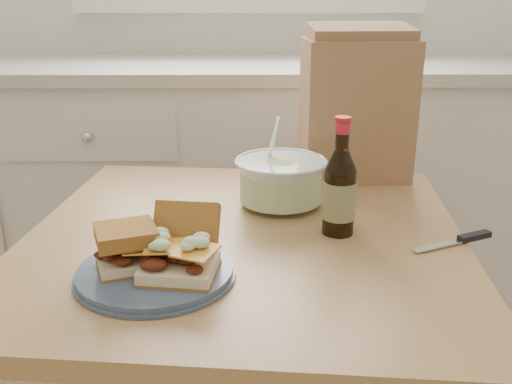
{
  "coord_description": "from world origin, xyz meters",
  "views": [
    {
      "loc": [
        0.01,
        -0.33,
        1.18
      ],
      "look_at": [
        0.01,
        0.73,
        0.8
      ],
      "focal_mm": 40.0,
      "sensor_mm": 36.0,
      "label": 1
    }
  ],
  "objects_px": {
    "plate": "(155,272)",
    "coleslaw_bowl": "(281,183)",
    "paper_bag": "(356,110)",
    "beer_bottle": "(340,191)",
    "dining_table": "(245,280)"
  },
  "relations": [
    {
      "from": "beer_bottle",
      "to": "paper_bag",
      "type": "height_order",
      "value": "paper_bag"
    },
    {
      "from": "beer_bottle",
      "to": "plate",
      "type": "bearing_deg",
      "value": -142.62
    },
    {
      "from": "beer_bottle",
      "to": "paper_bag",
      "type": "distance_m",
      "value": 0.39
    },
    {
      "from": "dining_table",
      "to": "paper_bag",
      "type": "bearing_deg",
      "value": 58.6
    },
    {
      "from": "beer_bottle",
      "to": "paper_bag",
      "type": "xyz_separation_m",
      "value": [
        0.09,
        0.37,
        0.08
      ]
    },
    {
      "from": "coleslaw_bowl",
      "to": "dining_table",
      "type": "bearing_deg",
      "value": -116.88
    },
    {
      "from": "coleslaw_bowl",
      "to": "paper_bag",
      "type": "distance_m",
      "value": 0.32
    },
    {
      "from": "dining_table",
      "to": "plate",
      "type": "distance_m",
      "value": 0.26
    },
    {
      "from": "plate",
      "to": "coleslaw_bowl",
      "type": "distance_m",
      "value": 0.41
    },
    {
      "from": "beer_bottle",
      "to": "paper_bag",
      "type": "relative_size",
      "value": 0.68
    },
    {
      "from": "paper_bag",
      "to": "dining_table",
      "type": "bearing_deg",
      "value": -129.96
    },
    {
      "from": "plate",
      "to": "paper_bag",
      "type": "distance_m",
      "value": 0.72
    },
    {
      "from": "plate",
      "to": "paper_bag",
      "type": "bearing_deg",
      "value": 52.43
    },
    {
      "from": "dining_table",
      "to": "coleslaw_bowl",
      "type": "xyz_separation_m",
      "value": [
        0.08,
        0.16,
        0.16
      ]
    },
    {
      "from": "dining_table",
      "to": "beer_bottle",
      "type": "xyz_separation_m",
      "value": [
        0.19,
        0.0,
        0.19
      ]
    }
  ]
}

